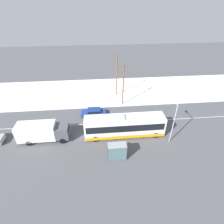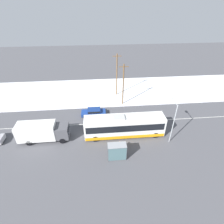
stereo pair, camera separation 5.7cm
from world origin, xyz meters
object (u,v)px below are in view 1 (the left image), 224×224
Objects in this scene: utility_pole_roadside at (123,85)px; pedestrian_at_stop at (120,145)px; utility_pole_snowlot at (117,75)px; box_truck at (42,131)px; sedan_car at (94,112)px; streetlamp at (173,117)px; city_bus at (124,126)px; bus_shelter at (117,150)px.

pedestrian_at_stop is at bearing -100.20° from utility_pole_roadside.
utility_pole_snowlot reaches higher than utility_pole_roadside.
box_truck is 1.68× the size of sedan_car.
streetlamp reaches higher than sedan_car.
city_bus is at bearing 166.16° from streetlamp.
streetlamp is at bearing 21.69° from bus_shelter.
bus_shelter is at bearing -101.10° from utility_pole_roadside.
sedan_car is 10.06m from pedestrian_at_stop.
city_bus is 1.47× the size of utility_pole_roadside.
sedan_car is 11.42m from bus_shelter.
bus_shelter is at bearing -158.31° from streetlamp.
city_bus is at bearing -96.82° from utility_pole_roadside.
box_truck is 0.82× the size of utility_pole_snowlot.
city_bus is 3.66m from pedestrian_at_stop.
utility_pole_snowlot is at bearing -123.62° from sedan_car.
box_truck is (-12.49, -0.06, -0.06)m from city_bus.
utility_pole_roadside is (2.84, 14.48, 2.73)m from bus_shelter.
pedestrian_at_stop is (11.30, -3.34, -0.60)m from box_truck.
streetlamp is 0.71× the size of utility_pole_snowlot.
utility_pole_snowlot reaches higher than bus_shelter.
box_truck is 19.39m from streetlamp.
pedestrian_at_stop is at bearing 71.83° from bus_shelter.
city_bus is 6.97× the size of pedestrian_at_stop.
city_bus reaches higher than pedestrian_at_stop.
city_bus is 12.49m from box_truck.
utility_pole_snowlot is (12.85, 13.78, 3.09)m from box_truck.
bus_shelter is (3.07, -10.96, 0.94)m from sedan_car.
utility_pole_snowlot is (5.14, 7.73, 4.04)m from sedan_car.
bus_shelter is 0.30× the size of utility_pole_roadside.
sedan_car is 0.53× the size of utility_pole_roadside.
utility_pole_roadside reaches higher than sedan_car.
sedan_car is 10.13m from utility_pole_snowlot.
box_truck is 19.10m from utility_pole_snowlot.
sedan_car is 1.80× the size of bus_shelter.
city_bus is 7.31m from streetlamp.
bus_shelter is at bearing 105.65° from sedan_car.
bus_shelter is 0.38× the size of streetlamp.
utility_pole_snowlot is at bearing 83.68° from bus_shelter.
utility_pole_snowlot reaches higher than city_bus.
city_bus is 9.94m from utility_pole_roadside.
city_bus reaches higher than bus_shelter.
streetlamp reaches higher than city_bus.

